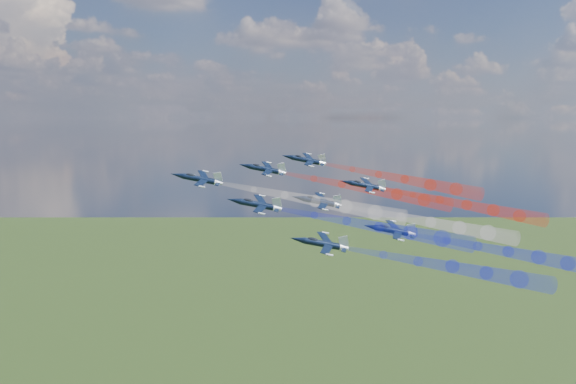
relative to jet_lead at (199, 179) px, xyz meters
name	(u,v)px	position (x,y,z in m)	size (l,w,h in m)	color
jet_lead	(199,179)	(0.00, 0.00, 0.00)	(9.05, 11.32, 3.02)	black
trail_lead	(315,201)	(23.89, -6.61, -4.95)	(3.77, 40.56, 3.77)	white
jet_inner_left	(257,205)	(8.85, -12.34, -4.30)	(9.05, 11.32, 3.02)	black
trail_inner_left	(379,227)	(32.74, -18.95, -9.25)	(3.77, 40.56, 3.77)	#1A25E0
jet_inner_right	(265,169)	(17.17, 7.69, 1.03)	(9.05, 11.32, 3.02)	black
trail_inner_right	(369,189)	(41.07, 1.08, -3.92)	(3.77, 40.56, 3.77)	red
jet_outer_left	(322,244)	(16.82, -26.55, -10.14)	(9.05, 11.32, 3.02)	black
trail_outer_left	(452,267)	(40.72, -33.15, -15.09)	(3.77, 40.56, 3.77)	#1A25E0
jet_center_third	(319,202)	(24.70, -6.90, -5.09)	(9.05, 11.32, 3.02)	black
trail_center_third	(431,223)	(48.59, -13.51, -10.04)	(3.77, 40.56, 3.77)	white
jet_outer_right	(306,160)	(29.37, 12.12, 2.60)	(9.05, 11.32, 3.02)	black
trail_outer_right	(405,179)	(53.26, 5.51, -2.35)	(3.77, 40.56, 3.77)	red
jet_rear_left	(392,231)	(35.53, -19.50, -10.02)	(9.05, 11.32, 3.02)	black
trail_rear_left	(508,252)	(59.42, -26.11, -14.97)	(3.77, 40.56, 3.77)	#1A25E0
jet_rear_right	(365,186)	(39.80, 0.88, -2.95)	(9.05, 11.32, 3.02)	black
trail_rear_right	(467,205)	(63.69, -5.73, -7.90)	(3.77, 40.56, 3.77)	red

